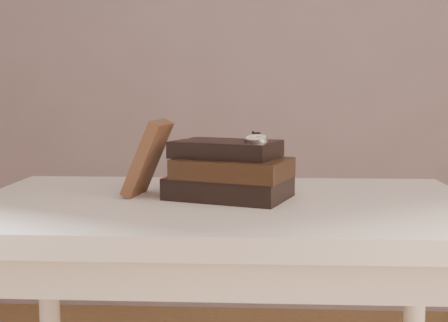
{
  "coord_description": "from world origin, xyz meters",
  "views": [
    {
      "loc": [
        0.06,
        -0.81,
        0.97
      ],
      "look_at": [
        -0.0,
        0.37,
        0.82
      ],
      "focal_mm": 47.66,
      "sensor_mm": 36.0,
      "label": 1
    }
  ],
  "objects": [
    {
      "name": "eyeglasses",
      "position": [
        -0.04,
        0.47,
        0.82
      ],
      "size": [
        0.13,
        0.14,
        0.05
      ],
      "color": "silver",
      "rests_on": "book_stack"
    },
    {
      "name": "book_stack",
      "position": [
        0.01,
        0.37,
        0.8
      ],
      "size": [
        0.27,
        0.23,
        0.12
      ],
      "color": "black",
      "rests_on": "table"
    },
    {
      "name": "table",
      "position": [
        0.0,
        0.35,
        0.66
      ],
      "size": [
        1.0,
        0.6,
        0.75
      ],
      "color": "beige",
      "rests_on": "ground"
    },
    {
      "name": "pocket_watch",
      "position": [
        0.06,
        0.35,
        0.87
      ],
      "size": [
        0.06,
        0.15,
        0.02
      ],
      "color": "silver",
      "rests_on": "book_stack"
    },
    {
      "name": "journal",
      "position": [
        -0.16,
        0.39,
        0.83
      ],
      "size": [
        0.1,
        0.11,
        0.16
      ],
      "primitive_type": "cube",
      "rotation": [
        0.0,
        0.41,
        -0.17
      ],
      "color": "#3B2316",
      "rests_on": "table"
    }
  ]
}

